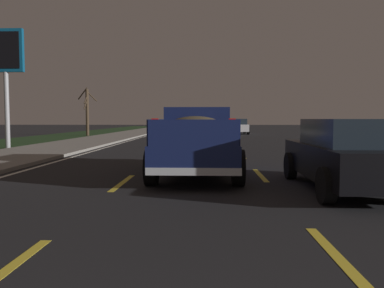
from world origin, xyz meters
name	(u,v)px	position (x,y,z in m)	size (l,w,h in m)	color
ground	(203,141)	(27.00, 0.00, 0.00)	(144.00, 144.00, 0.00)	black
sidewalk_shoulder	(98,140)	(27.00, 7.45, 0.06)	(108.00, 4.00, 0.12)	gray
grass_verge	(29,140)	(27.00, 12.45, 0.00)	(108.00, 6.00, 0.01)	#1E3819
lane_markings	(164,138)	(30.15, 3.07, 0.00)	(108.63, 7.04, 0.01)	yellow
pickup_truck	(197,139)	(10.47, 0.00, 0.98)	(5.43, 2.29, 1.87)	#141E4C
sedan_black	(349,154)	(8.20, -3.34, 0.78)	(4.40, 2.03, 1.54)	black
sedan_white	(238,126)	(39.38, -3.39, 0.78)	(4.45, 2.10, 1.54)	silver
gas_price_sign	(5,60)	(19.55, 10.11, 4.58)	(0.27, 1.90, 6.16)	#99999E
bare_tree_far	(87,111)	(34.85, 10.67, 2.28)	(1.42, 1.82, 4.42)	#423323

